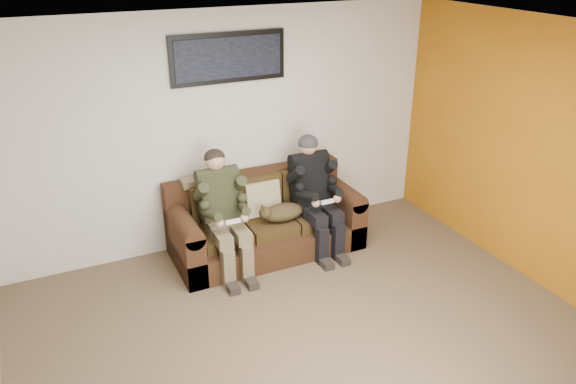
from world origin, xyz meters
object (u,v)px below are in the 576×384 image
sofa (264,222)px  cat (281,212)px  person_left (223,206)px  person_right (314,188)px  framed_poster (228,58)px

sofa → cat: sofa is taller
person_left → person_right: 1.07m
sofa → person_right: (0.53, -0.17, 0.39)m
person_right → framed_poster: bearing=142.4°
sofa → framed_poster: framed_poster is taller
cat → framed_poster: (-0.32, 0.60, 1.58)m
cat → person_right: bearing=4.7°
sofa → framed_poster: (-0.20, 0.39, 1.78)m
framed_poster → cat: bearing=-61.9°
person_left → person_right: person_right is taller
cat → framed_poster: size_ratio=0.53×
sofa → cat: bearing=-60.0°
person_right → cat: bearing=-175.3°
sofa → framed_poster: 1.83m
sofa → person_left: (-0.53, -0.17, 0.39)m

